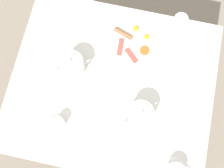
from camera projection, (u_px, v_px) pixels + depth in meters
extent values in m
plane|color=gray|center=(112.00, 106.00, 2.10)|extent=(8.00, 8.00, 0.00)
cube|color=silver|center=(112.00, 86.00, 1.40)|extent=(1.07, 0.92, 0.03)
cylinder|color=brown|center=(192.00, 56.00, 1.83)|extent=(0.04, 0.04, 0.71)
cylinder|color=brown|center=(58.00, 29.00, 1.87)|extent=(0.04, 0.04, 0.71)
cylinder|color=brown|center=(25.00, 143.00, 1.69)|extent=(0.04, 0.04, 0.71)
cylinder|color=white|center=(133.00, 43.00, 1.43)|extent=(0.29, 0.29, 0.01)
cylinder|color=white|center=(146.00, 38.00, 1.43)|extent=(0.07, 0.07, 0.00)
sphere|color=yellow|center=(147.00, 37.00, 1.42)|extent=(0.03, 0.03, 0.03)
cylinder|color=white|center=(135.00, 29.00, 1.44)|extent=(0.07, 0.07, 0.00)
sphere|color=yellow|center=(136.00, 29.00, 1.43)|extent=(0.03, 0.03, 0.03)
cylinder|color=brown|center=(122.00, 33.00, 1.43)|extent=(0.11, 0.06, 0.02)
cube|color=#B74C42|center=(120.00, 47.00, 1.42)|extent=(0.03, 0.10, 0.01)
cube|color=#B74C42|center=(131.00, 55.00, 1.41)|extent=(0.09, 0.08, 0.01)
cylinder|color=#D16023|center=(145.00, 50.00, 1.41)|extent=(0.05, 0.05, 0.01)
cylinder|color=white|center=(140.00, 114.00, 1.29)|extent=(0.13, 0.13, 0.11)
cylinder|color=white|center=(141.00, 113.00, 1.24)|extent=(0.09, 0.09, 0.01)
sphere|color=white|center=(142.00, 112.00, 1.22)|extent=(0.02, 0.02, 0.02)
cone|color=white|center=(153.00, 105.00, 1.29)|extent=(0.05, 0.05, 0.05)
torus|color=white|center=(129.00, 122.00, 1.28)|extent=(0.07, 0.07, 0.09)
cylinder|color=white|center=(72.00, 65.00, 1.35)|extent=(0.13, 0.13, 0.11)
cylinder|color=white|center=(70.00, 61.00, 1.29)|extent=(0.09, 0.09, 0.01)
sphere|color=white|center=(70.00, 61.00, 1.28)|extent=(0.02, 0.02, 0.02)
cone|color=white|center=(87.00, 61.00, 1.34)|extent=(0.06, 0.04, 0.05)
torus|color=white|center=(59.00, 68.00, 1.35)|extent=(0.08, 0.04, 0.09)
cylinder|color=white|center=(178.00, 24.00, 1.39)|extent=(0.07, 0.07, 0.13)
cylinder|color=white|center=(59.00, 123.00, 1.31)|extent=(0.06, 0.06, 0.06)
torus|color=white|center=(53.00, 121.00, 1.31)|extent=(0.04, 0.01, 0.04)
cube|color=white|center=(180.00, 63.00, 1.41)|extent=(0.18, 0.20, 0.01)
cube|color=silver|center=(92.00, 126.00, 1.33)|extent=(0.06, 0.17, 0.00)
cube|color=silver|center=(26.00, 110.00, 1.35)|extent=(0.05, 0.20, 0.00)
cube|color=silver|center=(47.00, 23.00, 1.46)|extent=(0.03, 0.15, 0.00)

